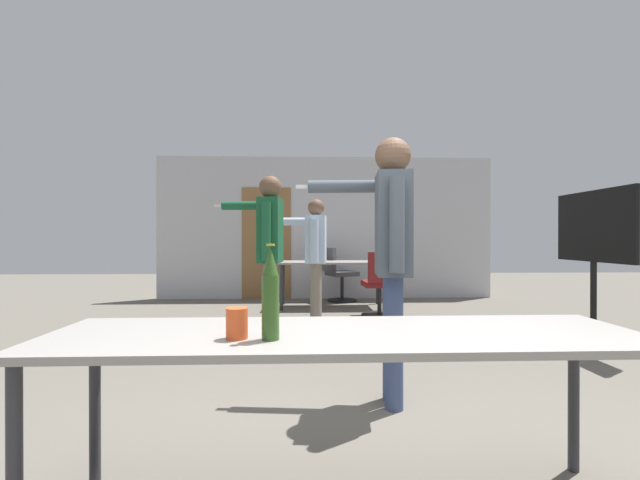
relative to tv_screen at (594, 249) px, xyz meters
The scene contains 11 objects.
back_wall 4.52m from the tv_screen, 124.97° to the left, with size 6.21×0.12×2.62m.
conference_table_near 3.80m from the tv_screen, 137.93° to the right, with size 2.38×0.67×0.74m.
conference_table_far 3.67m from the tv_screen, 133.48° to the left, with size 1.72×0.71×0.74m.
tv_screen is the anchor object (origin of this frame).
person_right_polo 3.14m from the tv_screen, 153.87° to the left, with size 0.75×0.72×1.63m.
person_center_tall 3.35m from the tv_screen, behind, with size 0.78×0.64×1.78m.
person_far_watching 2.78m from the tv_screen, 149.45° to the right, with size 0.78×0.63×1.79m.
office_chair_near_pushed 2.61m from the tv_screen, 137.66° to the left, with size 0.52×0.56×0.93m.
office_chair_side_rolled 4.05m from the tv_screen, 125.97° to the left, with size 0.65×0.62×0.95m.
beer_bottle 4.09m from the tv_screen, 139.36° to the right, with size 0.07×0.07×0.36m.
drink_cup 4.18m from the tv_screen, 140.73° to the right, with size 0.08×0.08×0.12m.
Camera 1 is at (-0.43, -1.50, 1.12)m, focal length 24.00 mm.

